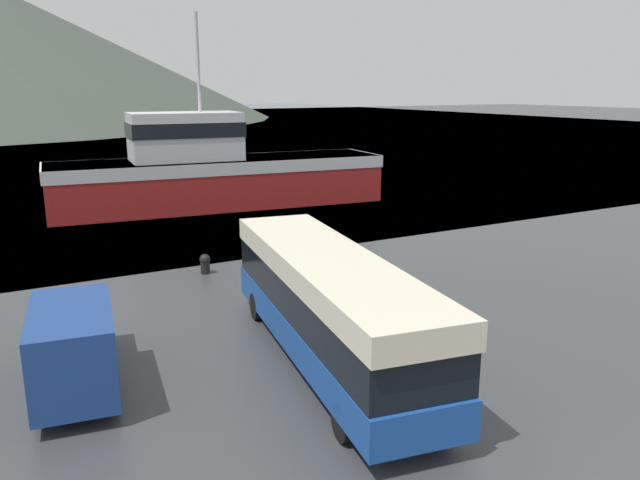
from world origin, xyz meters
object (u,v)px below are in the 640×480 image
at_px(delivery_van, 74,343).
at_px(fishing_boat, 214,171).
at_px(tour_bus, 329,302).
at_px(storage_bin, 357,273).

height_order(delivery_van, fishing_boat, fishing_boat).
bearing_deg(delivery_van, fishing_boat, 70.52).
xyz_separation_m(tour_bus, fishing_boat, (5.22, 23.98, 0.55)).
xyz_separation_m(delivery_van, storage_bin, (10.63, 3.37, -0.61)).
height_order(tour_bus, fishing_boat, fishing_boat).
bearing_deg(storage_bin, tour_bus, -129.35).
relative_size(delivery_van, fishing_boat, 0.27).
bearing_deg(tour_bus, storage_bin, 60.05).
height_order(delivery_van, storage_bin, delivery_van).
relative_size(tour_bus, storage_bin, 8.71).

